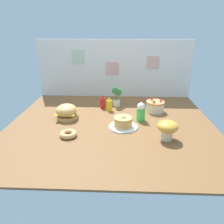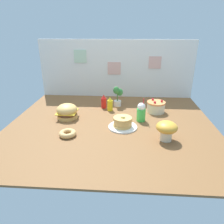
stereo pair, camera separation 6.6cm
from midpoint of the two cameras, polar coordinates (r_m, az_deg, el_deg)
The scene contains 11 objects.
ground_plane at distance 2.48m, azimuth 0.52°, elevation -3.52°, with size 2.39×2.15×0.02m, color brown.
back_wall at distance 3.35m, azimuth 1.69°, elevation 11.57°, with size 2.39×0.04×0.89m.
burger at distance 2.66m, azimuth -11.36°, elevation 0.18°, with size 0.25×0.25×0.18m.
pancake_stack at distance 2.38m, azimuth 3.70°, elevation -3.02°, with size 0.33×0.33×0.14m.
layer_cake at distance 2.86m, azimuth 12.44°, elevation 1.37°, with size 0.24×0.24×0.17m.
ketchup_bottle at distance 2.93m, azimuth -1.60°, elevation 2.75°, with size 0.07×0.07×0.19m.
mustard_bottle at distance 2.84m, azimuth 0.12°, elevation 2.09°, with size 0.07×0.07×0.19m.
cream_soda_cup at distance 2.55m, azimuth 8.63°, elevation -0.02°, with size 0.11×0.11×0.29m.
donut_pink_glaze at distance 2.25m, azimuth -11.09°, elevation -5.69°, with size 0.18×0.18×0.05m.
potted_plant at distance 2.99m, azimuth 2.12°, elevation 4.52°, with size 0.14×0.11×0.29m.
mushroom_stool at distance 2.16m, azimuth 15.41°, elevation -4.44°, with size 0.21×0.21×0.20m.
Camera 2 is at (0.17, -2.22, 1.07)m, focal length 33.82 mm.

